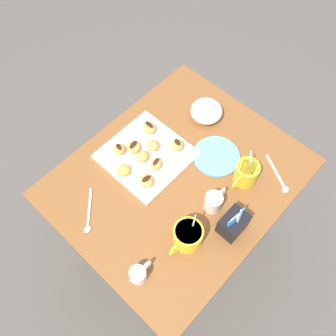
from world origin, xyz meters
TOP-DOWN VIEW (x-y plane):
  - ground_plane at (0.00, 0.00)m, footprint 8.00×8.00m
  - dining_table at (0.00, 0.00)m, footprint 0.85×0.71m
  - pastry_plate_square at (0.02, -0.14)m, footprint 0.28×0.28m
  - coffee_mug_yellow_left at (-0.15, 0.18)m, footprint 0.12×0.08m
  - coffee_mug_yellow_right at (0.15, 0.18)m, footprint 0.13×0.10m
  - cream_pitcher_white at (0.00, 0.16)m, footprint 0.10×0.06m
  - sugar_caddy at (0.02, 0.26)m, footprint 0.09×0.07m
  - ice_cream_bowl at (-0.27, -0.10)m, footprint 0.12×0.12m
  - chocolate_sauce_pitcher at (0.34, 0.15)m, footprint 0.09×0.05m
  - saucer_sky_left at (-0.16, 0.05)m, footprint 0.17×0.17m
  - loose_spoon_near_saucer at (-0.24, 0.27)m, footprint 0.09×0.14m
  - loose_spoon_by_plate at (0.32, -0.12)m, footprint 0.12×0.12m
  - beignet_0 at (0.08, -0.22)m, footprint 0.05×0.05m
  - chocolate_drizzle_0 at (0.08, -0.22)m, footprint 0.02×0.03m
  - beignet_1 at (-0.07, -0.21)m, footprint 0.05×0.06m
  - chocolate_drizzle_1 at (-0.07, -0.21)m, footprint 0.02×0.04m
  - beignet_2 at (-0.02, -0.14)m, footprint 0.06×0.06m
  - beignet_3 at (-0.08, -0.08)m, footprint 0.05×0.04m
  - chocolate_drizzle_3 at (-0.08, -0.08)m, footprint 0.03×0.04m
  - beignet_4 at (0.03, -0.19)m, footprint 0.07×0.07m
  - chocolate_drizzle_4 at (0.03, -0.19)m, footprint 0.04×0.02m
  - beignet_5 at (0.03, -0.08)m, footprint 0.06×0.06m
  - chocolate_drizzle_5 at (0.03, -0.08)m, footprint 0.04×0.02m
  - beignet_6 at (0.10, -0.06)m, footprint 0.07×0.07m
  - chocolate_drizzle_6 at (0.10, -0.06)m, footprint 0.04×0.02m
  - beignet_7 at (0.13, -0.15)m, footprint 0.07×0.06m
  - beignet_8 at (0.04, -0.14)m, footprint 0.05×0.05m

SIDE VIEW (x-z plane):
  - ground_plane at x=0.00m, z-range 0.00..0.00m
  - dining_table at x=0.00m, z-range 0.21..0.94m
  - loose_spoon_near_saucer at x=-0.24m, z-range 0.73..0.74m
  - loose_spoon_by_plate at x=0.32m, z-range 0.73..0.74m
  - saucer_sky_left at x=-0.16m, z-range 0.73..0.74m
  - pastry_plate_square at x=0.02m, z-range 0.73..0.75m
  - beignet_4 at x=0.03m, z-range 0.75..0.78m
  - beignet_6 at x=0.10m, z-range 0.75..0.78m
  - chocolate_sauce_pitcher at x=0.34m, z-range 0.73..0.79m
  - beignet_5 at x=0.03m, z-range 0.75..0.78m
  - beignet_0 at x=0.08m, z-range 0.75..0.78m
  - beignet_7 at x=0.13m, z-range 0.75..0.78m
  - beignet_2 at x=-0.02m, z-range 0.75..0.78m
  - beignet_8 at x=0.04m, z-range 0.75..0.78m
  - beignet_1 at x=-0.07m, z-range 0.75..0.78m
  - beignet_3 at x=-0.08m, z-range 0.75..0.79m
  - ice_cream_bowl at x=-0.27m, z-range 0.73..0.82m
  - cream_pitcher_white at x=0.00m, z-range 0.73..0.81m
  - sugar_caddy at x=0.02m, z-range 0.72..0.83m
  - chocolate_drizzle_4 at x=0.03m, z-range 0.77..0.78m
  - chocolate_drizzle_6 at x=0.10m, z-range 0.78..0.78m
  - coffee_mug_yellow_right at x=0.15m, z-range 0.71..0.84m
  - chocolate_drizzle_5 at x=0.03m, z-range 0.78..0.78m
  - coffee_mug_yellow_left at x=-0.15m, z-range 0.71..0.85m
  - chocolate_drizzle_0 at x=0.08m, z-range 0.78..0.78m
  - chocolate_drizzle_1 at x=-0.07m, z-range 0.78..0.79m
  - chocolate_drizzle_3 at x=-0.08m, z-range 0.79..0.79m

